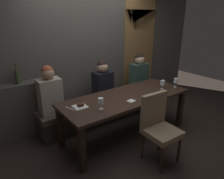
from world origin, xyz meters
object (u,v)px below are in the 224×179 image
at_px(diner_redhead, 50,91).
at_px(wine_glass_end_left, 101,102).
at_px(wine_glass_far_left, 176,81).
at_px(fork_on_table, 70,109).
at_px(chair_near_side, 158,124).
at_px(wine_glass_center_front, 163,83).
at_px(diner_bearded, 103,81).
at_px(diner_far_end, 139,73).
at_px(dessert_plate, 80,106).
at_px(dining_table, 126,101).
at_px(wine_bottle_pale_label, 17,76).
at_px(banquette_bench, 103,109).

height_order(diner_redhead, wine_glass_end_left, diner_redhead).
bearing_deg(wine_glass_far_left, fork_on_table, 171.29).
relative_size(wine_glass_far_left, wine_glass_end_left, 1.00).
relative_size(diner_redhead, wine_glass_far_left, 4.92).
bearing_deg(fork_on_table, chair_near_side, -58.88).
distance_m(wine_glass_center_front, fork_on_table, 1.70).
height_order(diner_bearded, fork_on_table, diner_bearded).
xyz_separation_m(diner_redhead, wine_glass_far_left, (2.02, -0.91, 0.02)).
bearing_deg(wine_glass_end_left, diner_bearded, 54.61).
xyz_separation_m(diner_far_end, dessert_plate, (-1.76, -0.64, -0.07)).
bearing_deg(chair_near_side, diner_redhead, 124.92).
relative_size(diner_redhead, diner_far_end, 1.03).
relative_size(dining_table, wine_bottle_pale_label, 6.75).
bearing_deg(wine_bottle_pale_label, banquette_bench, -13.94).
distance_m(dining_table, fork_on_table, 0.96).
distance_m(banquette_bench, wine_glass_center_front, 1.27).
relative_size(diner_bearded, wine_bottle_pale_label, 2.30).
xyz_separation_m(diner_far_end, wine_glass_center_front, (-0.23, -0.84, 0.03)).
relative_size(diner_bearded, wine_glass_center_front, 4.57).
distance_m(chair_near_side, diner_far_end, 1.75).
bearing_deg(fork_on_table, wine_glass_end_left, -54.74).
relative_size(wine_bottle_pale_label, wine_glass_far_left, 1.99).
distance_m(dessert_plate, fork_on_table, 0.15).
xyz_separation_m(banquette_bench, diner_bearded, (0.03, 0.03, 0.58)).
xyz_separation_m(banquette_bench, wine_glass_end_left, (-0.60, -0.86, 0.62)).
height_order(diner_bearded, wine_glass_center_front, diner_bearded).
relative_size(dining_table, wine_glass_end_left, 13.41).
relative_size(diner_redhead, fork_on_table, 4.75).
relative_size(banquette_bench, wine_glass_center_front, 15.24).
bearing_deg(wine_glass_far_left, dining_table, 168.92).
height_order(wine_bottle_pale_label, wine_glass_end_left, wine_bottle_pale_label).
distance_m(dining_table, diner_redhead, 1.25).
bearing_deg(banquette_bench, wine_glass_end_left, -125.05).
distance_m(wine_glass_center_front, wine_glass_end_left, 1.33).
bearing_deg(wine_glass_far_left, wine_bottle_pale_label, 152.63).
distance_m(diner_bearded, fork_on_table, 1.17).
xyz_separation_m(dining_table, diner_far_end, (0.95, 0.71, 0.17)).
relative_size(banquette_bench, chair_near_side, 2.55).
xyz_separation_m(wine_glass_center_front, fork_on_table, (-1.68, 0.24, -0.11)).
relative_size(dessert_plate, fork_on_table, 1.12).
bearing_deg(diner_far_end, diner_bearded, 178.65).
distance_m(wine_glass_center_front, wine_glass_far_left, 0.29).
distance_m(chair_near_side, diner_redhead, 1.76).
distance_m(chair_near_side, fork_on_table, 1.26).
bearing_deg(banquette_bench, wine_glass_far_left, -41.64).
xyz_separation_m(wine_bottle_pale_label, wine_glass_end_left, (0.79, -1.21, -0.22)).
distance_m(banquette_bench, diner_redhead, 1.18).
relative_size(diner_bearded, dessert_plate, 3.94).
bearing_deg(wine_glass_center_front, chair_near_side, -141.60).
xyz_separation_m(wine_glass_center_front, dessert_plate, (-1.53, 0.21, -0.10)).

